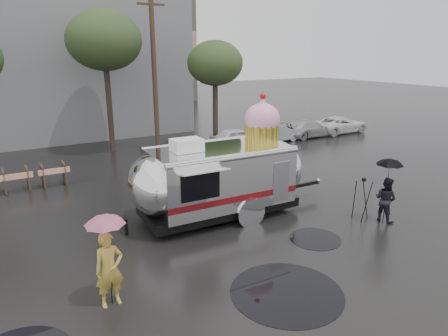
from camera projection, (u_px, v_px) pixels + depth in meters
ground at (256, 257)px, 11.75m from camera, size 120.00×120.00×0.00m
puddles at (219, 247)px, 12.28m from camera, size 11.17×8.80×0.01m
grey_building at (12, 40)px, 27.73m from camera, size 22.00×12.00×13.00m
utility_pole at (154, 72)px, 23.21m from camera, size 1.60×0.28×9.00m
tree_mid at (104, 41)px, 22.32m from camera, size 4.20×4.20×8.03m
tree_right at (215, 64)px, 23.98m from camera, size 3.36×3.36×6.42m
barricade_row at (16, 179)px, 17.10m from camera, size 4.30×0.80×1.00m
parked_cars at (296, 128)px, 27.21m from camera, size 13.20×1.90×1.50m
airstream_trailer at (222, 174)px, 14.31m from camera, size 8.27×3.23×4.46m
person_left at (109, 270)px, 9.31m from camera, size 0.69×0.48×1.84m
umbrella_pink at (106, 230)px, 9.02m from camera, size 1.13×1.13×2.32m
person_right at (385, 199)px, 14.02m from camera, size 0.53×0.82×1.60m
umbrella_black at (389, 169)px, 13.70m from camera, size 1.12×1.12×2.31m
tripod at (362, 195)px, 14.09m from camera, size 0.63×0.62×1.56m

